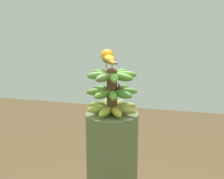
{
  "coord_description": "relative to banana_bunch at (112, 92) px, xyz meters",
  "views": [
    {
      "loc": [
        0.42,
        -1.75,
        1.91
      ],
      "look_at": [
        0.0,
        0.0,
        1.42
      ],
      "focal_mm": 59.87,
      "sensor_mm": 36.0,
      "label": 1
    }
  ],
  "objects": [
    {
      "name": "banana_bunch",
      "position": [
        0.0,
        0.0,
        0.0
      ],
      "size": [
        0.27,
        0.27,
        0.23
      ],
      "color": "brown",
      "rests_on": "banana_tree"
    },
    {
      "name": "perched_bird",
      "position": [
        -0.03,
        0.04,
        0.16
      ],
      "size": [
        0.13,
        0.21,
        0.09
      ],
      "color": "#C68933",
      "rests_on": "banana_bunch"
    }
  ]
}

